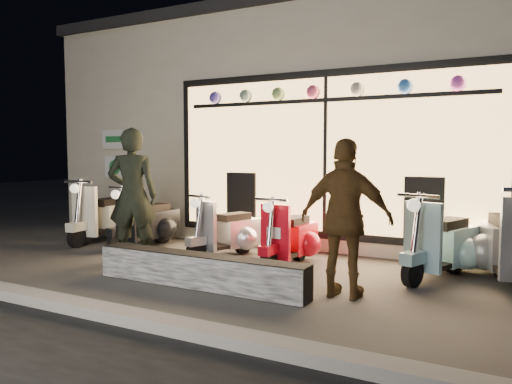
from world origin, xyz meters
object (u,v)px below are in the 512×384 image
graffiti_barrier (199,271)px  man (133,195)px  scooter_red (292,237)px  woman (346,219)px  scooter_silver (232,232)px

graffiti_barrier → man: size_ratio=1.43×
scooter_red → woman: size_ratio=0.76×
scooter_silver → woman: bearing=-11.6°
scooter_silver → woman: (2.25, -1.32, 0.50)m
man → graffiti_barrier: bearing=128.5°
scooter_red → man: (-2.11, -0.97, 0.59)m
graffiti_barrier → scooter_red: size_ratio=2.09×
scooter_silver → scooter_red: bearing=15.6°
scooter_red → graffiti_barrier: bearing=-102.2°
scooter_red → woman: woman is taller
scooter_silver → man: size_ratio=0.67×
man → woman: man is taller
graffiti_barrier → man: man is taller
scooter_red → woman: bearing=-43.5°
graffiti_barrier → woman: woman is taller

